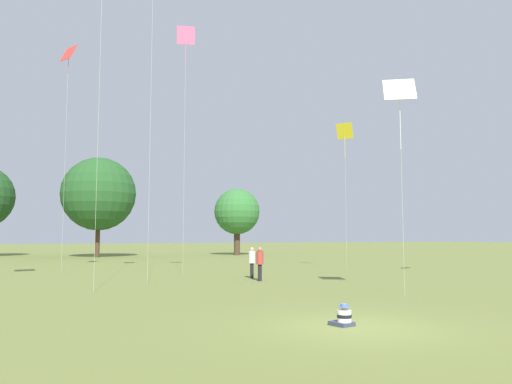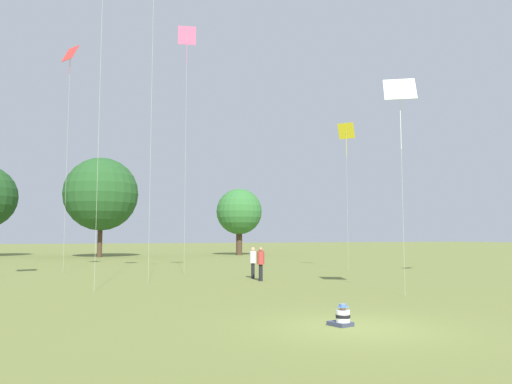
% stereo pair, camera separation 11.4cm
% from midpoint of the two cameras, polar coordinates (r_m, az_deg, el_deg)
% --- Properties ---
extents(ground_plane, '(300.00, 300.00, 0.00)m').
position_cam_midpoint_polar(ground_plane, '(12.73, 11.21, -14.95)').
color(ground_plane, olive).
extents(seated_toddler, '(0.54, 0.62, 0.55)m').
position_cam_midpoint_polar(seated_toddler, '(12.82, 9.71, -13.93)').
color(seated_toddler, '#383D56').
rests_on(seated_toddler, ground).
extents(person_standing_0, '(0.47, 0.47, 1.67)m').
position_cam_midpoint_polar(person_standing_0, '(24.86, 0.31, -7.87)').
color(person_standing_0, black).
rests_on(person_standing_0, ground).
extents(person_standing_2, '(0.34, 0.34, 1.63)m').
position_cam_midpoint_polar(person_standing_2, '(26.37, -0.60, -7.75)').
color(person_standing_2, black).
rests_on(person_standing_2, ground).
extents(kite_1, '(1.38, 1.23, 8.30)m').
position_cam_midpoint_polar(kite_1, '(20.17, 15.92, 10.78)').
color(kite_1, white).
rests_on(kite_1, ground).
extents(kite_2, '(1.08, 0.49, 14.53)m').
position_cam_midpoint_polar(kite_2, '(30.89, -8.15, 16.43)').
color(kite_2, pink).
rests_on(kite_2, ground).
extents(kite_4, '(1.02, 1.23, 14.10)m').
position_cam_midpoint_polar(kite_4, '(34.23, -20.74, 13.96)').
color(kite_4, red).
rests_on(kite_4, ground).
extents(kite_5, '(1.05, 1.10, 9.69)m').
position_cam_midpoint_polar(kite_5, '(33.96, 10.01, 6.49)').
color(kite_5, yellow).
rests_on(kite_5, ground).
extents(distant_tree_1, '(7.78, 7.78, 10.58)m').
position_cam_midpoint_polar(distant_tree_1, '(55.60, -17.59, -0.22)').
color(distant_tree_1, '#473323').
rests_on(distant_tree_1, ground).
extents(distant_tree_3, '(5.40, 5.40, 7.83)m').
position_cam_midpoint_polar(distant_tree_3, '(59.16, -2.24, -2.28)').
color(distant_tree_3, '#473323').
rests_on(distant_tree_3, ground).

